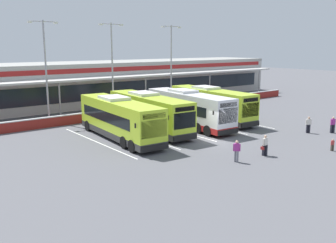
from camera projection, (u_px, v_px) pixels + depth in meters
name	position (u px, v px, depth m)	size (l,w,h in m)	color
ground_plane	(213.00, 140.00, 32.96)	(200.00, 200.00, 0.00)	#56565B
terminal_building	(80.00, 83.00, 53.03)	(70.00, 13.00, 6.00)	#B7B7B2
red_barrier_wall	(126.00, 112.00, 43.99)	(60.00, 0.40, 1.10)	maroon
coach_bus_leftmost	(119.00, 119.00, 33.26)	(3.67, 12.31, 3.78)	#B7DB2D
coach_bus_left_centre	(149.00, 113.00, 36.39)	(3.67, 12.31, 3.78)	#B7DB2D
coach_bus_centre	(188.00, 109.00, 38.58)	(3.67, 12.31, 3.78)	silver
coach_bus_right_centre	(211.00, 105.00, 41.66)	(3.67, 12.31, 3.78)	#B7DB2D
bay_stripe_far_west	(97.00, 142.00, 32.46)	(0.14, 13.00, 0.01)	silver
bay_stripe_west	(136.00, 135.00, 35.02)	(0.14, 13.00, 0.01)	silver
bay_stripe_mid_west	(171.00, 129.00, 37.57)	(0.14, 13.00, 0.01)	silver
bay_stripe_centre	(201.00, 124.00, 40.12)	(0.14, 13.00, 0.01)	silver
bay_stripe_mid_east	(227.00, 119.00, 42.67)	(0.14, 13.00, 0.01)	silver
pedestrian_with_handbag	(265.00, 145.00, 28.24)	(0.62, 0.30, 1.62)	black
pedestrian_in_dark_coat	(308.00, 124.00, 35.61)	(0.48, 0.42, 1.62)	black
pedestrian_child	(332.00, 144.00, 29.57)	(0.33, 0.23, 1.00)	#4C4238
pedestrian_near_bin	(237.00, 150.00, 26.66)	(0.42, 0.46, 1.62)	slate
pedestrian_approaching_bus	(333.00, 124.00, 35.62)	(0.54, 0.38, 1.62)	black
lamp_post_west	(46.00, 65.00, 39.88)	(3.24, 0.28, 11.00)	#9E9EA3
lamp_post_centre	(112.00, 63.00, 44.42)	(3.24, 0.28, 11.00)	#9E9EA3
lamp_post_east	(171.00, 61.00, 49.57)	(3.24, 0.28, 11.00)	#9E9EA3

